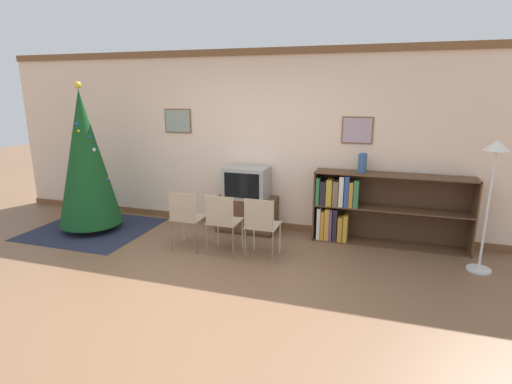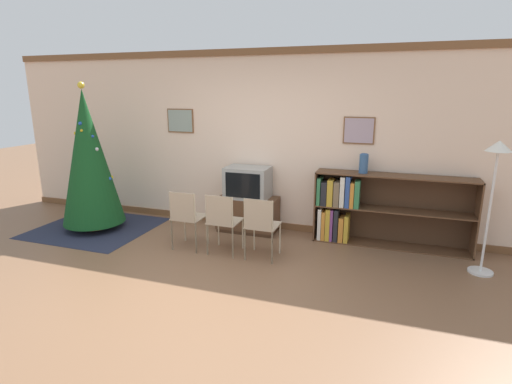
% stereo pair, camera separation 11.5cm
% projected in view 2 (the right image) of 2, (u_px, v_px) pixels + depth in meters
% --- Properties ---
extents(ground_plane, '(24.00, 24.00, 0.00)m').
position_uv_depth(ground_plane, '(197.00, 293.00, 4.27)').
color(ground_plane, brown).
extents(wall_back, '(9.02, 0.11, 2.70)m').
position_uv_depth(wall_back, '(264.00, 142.00, 6.07)').
color(wall_back, beige).
rests_on(wall_back, ground_plane).
extents(area_rug, '(1.75, 1.61, 0.01)m').
position_uv_depth(area_rug, '(96.00, 228.00, 6.29)').
color(area_rug, '#23283D').
rests_on(area_rug, ground_plane).
extents(christmas_tree, '(0.92, 0.92, 2.22)m').
position_uv_depth(christmas_tree, '(89.00, 158.00, 6.02)').
color(christmas_tree, maroon).
rests_on(christmas_tree, area_rug).
extents(tv_console, '(0.91, 0.45, 0.53)m').
position_uv_depth(tv_console, '(248.00, 214.00, 6.12)').
color(tv_console, '#412A1A').
rests_on(tv_console, ground_plane).
extents(television, '(0.65, 0.44, 0.47)m').
position_uv_depth(television, '(248.00, 182.00, 5.99)').
color(television, '#9E9E99').
rests_on(television, tv_console).
extents(folding_chair_left, '(0.40, 0.40, 0.82)m').
position_uv_depth(folding_chair_left, '(186.00, 216.00, 5.35)').
color(folding_chair_left, tan).
rests_on(folding_chair_left, ground_plane).
extents(folding_chair_center, '(0.40, 0.40, 0.82)m').
position_uv_depth(folding_chair_center, '(222.00, 220.00, 5.18)').
color(folding_chair_center, tan).
rests_on(folding_chair_center, ground_plane).
extents(folding_chair_right, '(0.40, 0.40, 0.82)m').
position_uv_depth(folding_chair_right, '(261.00, 224.00, 5.01)').
color(folding_chair_right, tan).
rests_on(folding_chair_right, ground_plane).
extents(bookshelf, '(2.09, 0.36, 1.01)m').
position_uv_depth(bookshelf, '(362.00, 209.00, 5.58)').
color(bookshelf, brown).
rests_on(bookshelf, ground_plane).
extents(vase, '(0.12, 0.12, 0.27)m').
position_uv_depth(vase, '(364.00, 163.00, 5.43)').
color(vase, '#335684').
rests_on(vase, bookshelf).
extents(standing_lamp, '(0.28, 0.28, 1.57)m').
position_uv_depth(standing_lamp, '(495.00, 173.00, 4.45)').
color(standing_lamp, silver).
rests_on(standing_lamp, ground_plane).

